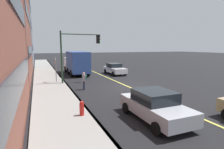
{
  "coord_description": "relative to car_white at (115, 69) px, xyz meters",
  "views": [
    {
      "loc": [
        -15.12,
        7.9,
        3.76
      ],
      "look_at": [
        0.29,
        1.51,
        1.21
      ],
      "focal_mm": 29.09,
      "sensor_mm": 36.0,
      "label": 1
    }
  ],
  "objects": [
    {
      "name": "car_silver",
      "position": [
        -15.36,
        4.38,
        0.02
      ],
      "size": [
        4.35,
        2.07,
        1.54
      ],
      "color": "#A8AAB2",
      "rests_on": "ground"
    },
    {
      "name": "curb_edge",
      "position": [
        -7.71,
        7.29,
        -0.68
      ],
      "size": [
        80.0,
        0.16,
        0.15
      ],
      "primitive_type": "cube",
      "color": "slate",
      "rests_on": "ground"
    },
    {
      "name": "fire_hydrant",
      "position": [
        -13.69,
        7.81,
        -0.29
      ],
      "size": [
        0.24,
        0.24,
        0.94
      ],
      "color": "red",
      "rests_on": "ground"
    },
    {
      "name": "truck_blue",
      "position": [
        1.91,
        4.87,
        0.89
      ],
      "size": [
        7.17,
        2.45,
        3.12
      ],
      "color": "silver",
      "rests_on": "ground"
    },
    {
      "name": "car_white",
      "position": [
        0.0,
        0.0,
        0.0
      ],
      "size": [
        4.42,
        1.92,
        1.49
      ],
      "color": "silver",
      "rests_on": "ground"
    },
    {
      "name": "street_sign_post",
      "position": [
        -3.5,
        8.12,
        0.87
      ],
      "size": [
        0.6,
        0.08,
        2.75
      ],
      "color": "slate",
      "rests_on": "ground"
    },
    {
      "name": "sidewalk_slab",
      "position": [
        -7.71,
        8.78,
        -0.68
      ],
      "size": [
        80.0,
        3.13,
        0.15
      ],
      "primitive_type": "cube",
      "color": "gray",
      "rests_on": "ground"
    },
    {
      "name": "lane_stripe_center",
      "position": [
        -7.71,
        1.96,
        -0.75
      ],
      "size": [
        80.0,
        0.16,
        0.01
      ],
      "primitive_type": "cube",
      "color": "#D8CC4C",
      "rests_on": "ground"
    },
    {
      "name": "traffic_light_mast",
      "position": [
        -4.41,
        5.99,
        2.91
      ],
      "size": [
        0.28,
        4.14,
        5.3
      ],
      "color": "#1E3823",
      "rests_on": "ground"
    },
    {
      "name": "ground",
      "position": [
        -7.71,
        1.96,
        -0.75
      ],
      "size": [
        200.0,
        200.0,
        0.0
      ],
      "primitive_type": "plane",
      "color": "black"
    },
    {
      "name": "pedestrian_with_backpack",
      "position": [
        -7.39,
        6.12,
        0.14
      ],
      "size": [
        0.39,
        0.39,
        1.55
      ],
      "color": "#262D4C",
      "rests_on": "ground"
    }
  ]
}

